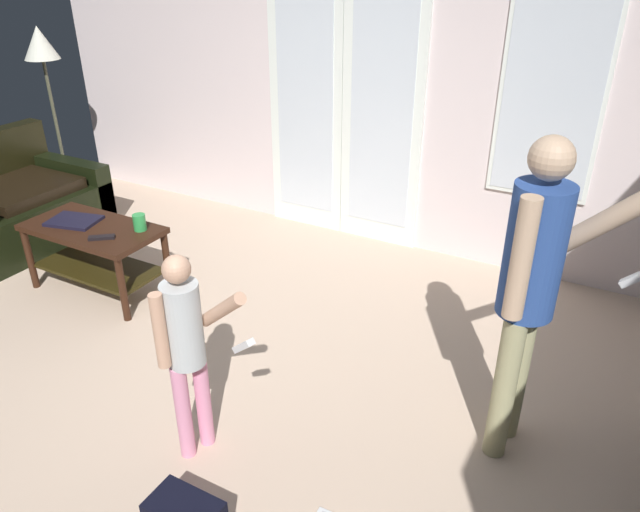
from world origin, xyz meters
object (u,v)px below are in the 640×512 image
person_adult (532,279)px  laptop_closed (74,221)px  cup_near_edge (139,222)px  floor_lamp (42,55)px  coffee_table (95,244)px  tv_remote_black (102,237)px  person_child (187,342)px

person_adult → laptop_closed: (-3.12, 0.12, -0.44)m
cup_near_edge → floor_lamp: bearing=153.4°
coffee_table → cup_near_edge: 0.42m
coffee_table → floor_lamp: floor_lamp is taller
coffee_table → floor_lamp: (-1.60, 1.09, 1.03)m
laptop_closed → tv_remote_black: 0.40m
person_adult → cup_near_edge: bearing=174.6°
person_child → laptop_closed: person_child is taller
tv_remote_black → laptop_closed: bearing=126.4°
person_child → laptop_closed: bearing=153.5°
floor_lamp → tv_remote_black: bearing=-33.6°
floor_lamp → laptop_closed: bearing=-37.6°
floor_lamp → coffee_table: bearing=-34.4°
person_child → cup_near_edge: 1.65m
floor_lamp → person_adult: bearing=-15.0°
coffee_table → person_adult: (2.96, -0.13, 0.59)m
coffee_table → laptop_closed: (-0.16, -0.01, 0.15)m
cup_near_edge → tv_remote_black: 0.27m
laptop_closed → floor_lamp: bearing=128.3°
person_child → floor_lamp: bearing=148.2°
coffee_table → laptop_closed: bearing=-176.6°
floor_lamp → laptop_closed: floor_lamp is taller
person_adult → cup_near_edge: (-2.61, 0.25, -0.39)m
coffee_table → person_adult: 3.02m
laptop_closed → tv_remote_black: size_ratio=2.01×
cup_near_edge → person_child: bearing=-38.5°
laptop_closed → cup_near_edge: bearing=0.3°
person_adult → tv_remote_black: 2.77m
coffee_table → tv_remote_black: tv_remote_black is taller
coffee_table → person_child: person_child is taller
coffee_table → person_adult: bearing=-2.5°
floor_lamp → laptop_closed: size_ratio=4.81×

